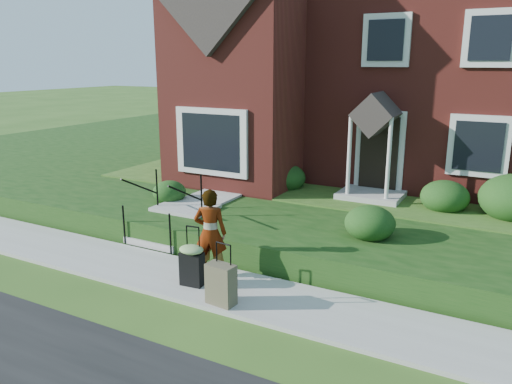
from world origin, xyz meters
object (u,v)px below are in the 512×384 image
Objects in this scene: front_steps at (174,219)px; suitcase_olive at (221,284)px; woman at (210,233)px; suitcase_black at (192,263)px.

front_steps reaches higher than suitcase_olive.
woman reaches higher than suitcase_black.
suitcase_black is 0.95m from suitcase_olive.
front_steps is 2.58m from woman.
front_steps is 1.88× the size of suitcase_olive.
suitcase_black reaches higher than suitcase_olive.
front_steps is 2.84m from suitcase_black.
front_steps is at bearing 128.03° from suitcase_black.
suitcase_olive is (2.83, -2.42, -0.04)m from front_steps.
front_steps is 3.72m from suitcase_olive.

